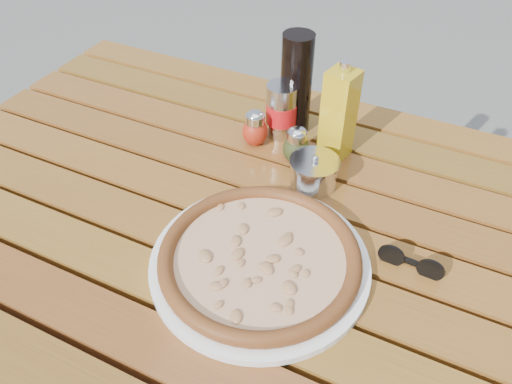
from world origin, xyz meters
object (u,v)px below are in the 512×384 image
at_px(soda_can, 282,111).
at_px(olive_oil_cruet, 339,114).
at_px(pizza, 260,257).
at_px(dark_bottle, 296,84).
at_px(sunglasses, 411,262).
at_px(oregano_shaker, 296,146).
at_px(plate, 260,263).
at_px(table, 252,239).
at_px(parmesan_tin, 314,172).
at_px(pepper_shaker, 255,129).

bearing_deg(soda_can, olive_oil_cruet, -7.60).
distance_m(pizza, dark_bottle, 0.41).
bearing_deg(sunglasses, dark_bottle, 140.88).
relative_size(oregano_shaker, sunglasses, 0.74).
height_order(plate, sunglasses, sunglasses).
xyz_separation_m(table, olive_oil_cruet, (0.08, 0.23, 0.17)).
bearing_deg(dark_bottle, plate, -75.24).
height_order(dark_bottle, parmesan_tin, dark_bottle).
distance_m(table, sunglasses, 0.31).
relative_size(table, oregano_shaker, 17.07).
bearing_deg(pizza, plate, 135.00).
bearing_deg(dark_bottle, sunglasses, -41.50).
bearing_deg(olive_oil_cruet, soda_can, 172.40).
relative_size(olive_oil_cruet, parmesan_tin, 1.67).
bearing_deg(plate, pepper_shaker, 117.24).
relative_size(pizza, dark_bottle, 1.98).
relative_size(dark_bottle, soda_can, 1.83).
relative_size(oregano_shaker, olive_oil_cruet, 0.39).
xyz_separation_m(pizza, olive_oil_cruet, (0.01, 0.34, 0.07)).
xyz_separation_m(oregano_shaker, dark_bottle, (-0.05, 0.11, 0.07)).
xyz_separation_m(oregano_shaker, olive_oil_cruet, (0.06, 0.06, 0.06)).
height_order(plate, olive_oil_cruet, olive_oil_cruet).
relative_size(pizza, pepper_shaker, 5.32).
height_order(pepper_shaker, oregano_shaker, same).
bearing_deg(sunglasses, plate, -153.05).
height_order(table, pizza, pizza).
distance_m(olive_oil_cruet, parmesan_tin, 0.13).
distance_m(table, pepper_shaker, 0.24).
bearing_deg(table, parmesan_tin, 57.52).
height_order(pepper_shaker, soda_can, soda_can).
height_order(oregano_shaker, parmesan_tin, oregano_shaker).
relative_size(table, sunglasses, 12.69).
bearing_deg(pepper_shaker, soda_can, 58.96).
bearing_deg(parmesan_tin, soda_can, 134.04).
distance_m(table, olive_oil_cruet, 0.30).
distance_m(pizza, oregano_shaker, 0.29).
xyz_separation_m(pepper_shaker, oregano_shaker, (0.10, -0.02, 0.00)).
distance_m(oregano_shaker, olive_oil_cruet, 0.10).
bearing_deg(parmesan_tin, olive_oil_cruet, 87.94).
bearing_deg(plate, oregano_shaker, 100.78).
bearing_deg(dark_bottle, table, -83.37).
distance_m(plate, pepper_shaker, 0.34).
xyz_separation_m(pizza, pepper_shaker, (-0.15, 0.30, 0.02)).
bearing_deg(parmesan_tin, table, -122.48).
bearing_deg(oregano_shaker, plate, -79.22).
bearing_deg(soda_can, pepper_shaker, -121.04).
relative_size(olive_oil_cruet, sunglasses, 1.90).
height_order(pizza, dark_bottle, dark_bottle).
height_order(plate, pizza, pizza).
bearing_deg(table, sunglasses, -1.78).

